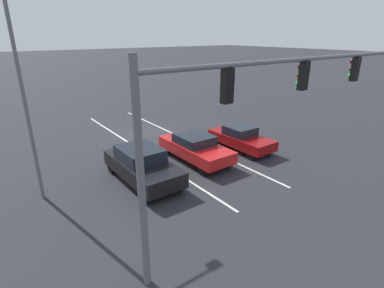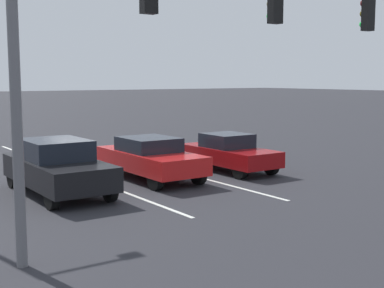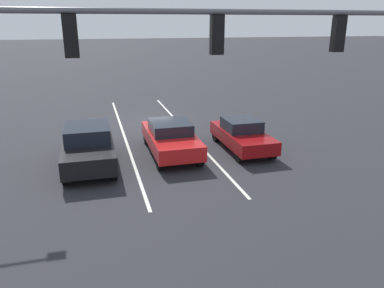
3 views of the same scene
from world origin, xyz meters
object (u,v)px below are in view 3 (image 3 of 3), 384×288
traffic_signal_gantry (133,58)px  car_maroon_leftlane_front (242,135)px  car_red_midlane_front (171,137)px  car_black_rightlane_front (88,146)px

traffic_signal_gantry → car_maroon_leftlane_front: bearing=-132.7°
car_maroon_leftlane_front → traffic_signal_gantry: (5.37, 5.82, 3.98)m
car_red_midlane_front → traffic_signal_gantry: bearing=70.6°
car_black_rightlane_front → traffic_signal_gantry: (-1.32, 5.57, 3.85)m
car_red_midlane_front → car_maroon_leftlane_front: bearing=175.6°
car_black_rightlane_front → car_maroon_leftlane_front: 6.69m
car_maroon_leftlane_front → traffic_signal_gantry: traffic_signal_gantry is taller
car_red_midlane_front → traffic_signal_gantry: 7.54m
car_red_midlane_front → car_black_rightlane_front: (3.46, 0.50, 0.07)m
car_black_rightlane_front → traffic_signal_gantry: size_ratio=0.38×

